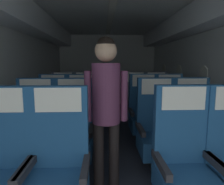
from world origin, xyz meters
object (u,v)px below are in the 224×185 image
at_px(seat_a_right_window, 185,166).
at_px(seat_d_right_aisle, 157,104).
at_px(seat_b_right_window, 157,132).
at_px(seat_a_left_aisle, 58,171).
at_px(seat_b_right_aisle, 193,131).
at_px(seat_d_left_aisle, 85,104).
at_px(seat_b_left_window, 36,134).
at_px(seat_c_right_window, 144,114).
at_px(seat_d_right_window, 135,104).
at_px(seat_c_left_aisle, 81,115).
at_px(seat_b_left_aisle, 74,133).
at_px(seat_d_left_window, 63,105).
at_px(seat_c_left_window, 53,115).
at_px(flight_attendant, 106,100).
at_px(seat_c_right_aisle, 170,114).

distance_m(seat_a_right_window, seat_d_right_aisle, 2.59).
bearing_deg(seat_b_right_window, seat_a_left_aisle, -140.22).
height_order(seat_b_right_aisle, seat_d_left_aisle, same).
xyz_separation_m(seat_a_right_window, seat_b_left_window, (-1.52, 0.85, 0.00)).
relative_size(seat_c_right_window, seat_d_right_window, 1.00).
bearing_deg(seat_c_left_aisle, seat_d_left_aisle, 90.38).
bearing_deg(seat_d_right_aisle, seat_b_left_aisle, -131.63).
xyz_separation_m(seat_b_left_window, seat_d_right_window, (1.52, 1.72, 0.00)).
bearing_deg(seat_d_left_window, seat_c_right_window, -28.91).
relative_size(seat_c_left_window, seat_d_right_window, 1.00).
height_order(seat_c_left_aisle, flight_attendant, flight_attendant).
bearing_deg(seat_c_right_aisle, seat_c_left_window, -179.92).
xyz_separation_m(seat_d_left_aisle, seat_d_right_aisle, (1.52, -0.02, 0.00)).
bearing_deg(seat_d_right_aisle, seat_c_left_window, -156.81).
relative_size(seat_a_left_aisle, seat_c_right_aisle, 1.00).
relative_size(seat_b_left_window, seat_d_left_window, 1.00).
distance_m(seat_a_left_aisle, seat_b_left_window, 0.99).
height_order(seat_b_right_window, seat_c_right_aisle, same).
distance_m(seat_d_left_aisle, seat_d_right_window, 1.06).
distance_m(seat_c_right_window, seat_d_right_window, 0.86).
bearing_deg(seat_c_right_window, seat_d_right_window, 90.50).
distance_m(seat_a_right_window, seat_c_right_window, 1.71).
relative_size(seat_b_right_aisle, seat_d_right_window, 1.00).
bearing_deg(seat_b_left_aisle, seat_c_left_aisle, 89.95).
distance_m(seat_c_left_window, seat_c_right_window, 1.52).
xyz_separation_m(seat_a_left_aisle, seat_b_right_aisle, (1.51, 0.88, 0.00)).
bearing_deg(seat_d_left_window, seat_b_right_aisle, -40.62).
xyz_separation_m(seat_d_left_window, seat_d_left_aisle, (0.46, 0.01, 0.00)).
bearing_deg(seat_b_right_aisle, flight_attendant, -157.97).
relative_size(seat_b_left_window, seat_d_right_aisle, 1.00).
height_order(seat_c_right_aisle, seat_d_left_window, same).
bearing_deg(seat_c_right_aisle, seat_c_left_aisle, -179.56).
xyz_separation_m(seat_c_right_aisle, seat_d_right_aisle, (0.00, 0.84, 0.00)).
xyz_separation_m(seat_c_right_aisle, seat_d_left_window, (-1.97, 0.85, 0.00)).
bearing_deg(seat_b_left_window, seat_c_right_aisle, 23.42).
bearing_deg(seat_d_right_window, seat_d_left_window, -179.22).
height_order(seat_a_left_aisle, seat_b_left_window, same).
height_order(seat_c_right_window, seat_d_left_aisle, same).
distance_m(seat_d_right_aisle, seat_d_right_window, 0.46).
height_order(seat_b_left_window, seat_c_left_aisle, same).
bearing_deg(seat_d_right_window, seat_c_right_window, -89.50).
height_order(seat_a_left_aisle, seat_c_right_window, same).
bearing_deg(seat_d_right_aisle, seat_d_left_window, 179.93).
bearing_deg(flight_attendant, seat_b_left_window, 154.14).
relative_size(seat_b_right_aisle, seat_c_left_window, 1.00).
bearing_deg(seat_c_left_window, seat_a_right_window, -48.31).
relative_size(seat_d_right_aisle, flight_attendant, 0.73).
bearing_deg(seat_b_left_window, seat_a_right_window, -29.20).
height_order(seat_c_right_aisle, flight_attendant, flight_attendant).
bearing_deg(seat_c_right_aisle, seat_d_right_aisle, 89.85).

